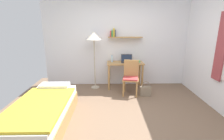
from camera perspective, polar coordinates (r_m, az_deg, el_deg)
name	(u,v)px	position (r m, az deg, el deg)	size (l,w,h in m)	color
ground_plane	(124,118)	(3.38, 4.21, -16.38)	(5.28, 5.28, 0.00)	brown
wall_back	(119,42)	(4.92, 2.42, 9.72)	(4.40, 0.27, 2.60)	white
bed	(43,113)	(3.30, -22.79, -13.65)	(0.90, 1.86, 0.54)	#B2844C
desk	(125,68)	(4.74, 4.58, 0.86)	(1.03, 0.51, 0.75)	#B2844C
desk_chair	(131,76)	(4.32, 6.55, -2.15)	(0.47, 0.45, 0.90)	#B2844C
standing_lamp	(94,38)	(4.58, -6.31, 10.94)	(0.44, 0.44, 1.62)	#B2A893
laptop	(127,60)	(4.75, 5.14, 3.47)	(0.33, 0.24, 0.22)	#2D2D33
water_bottle	(112,59)	(4.71, 0.02, 4.02)	(0.06, 0.06, 0.21)	silver
book_stack	(137,61)	(4.74, 8.76, 2.94)	(0.19, 0.22, 0.05)	silver
handbag	(145,91)	(4.36, 11.54, -7.10)	(0.28, 0.11, 0.40)	gray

